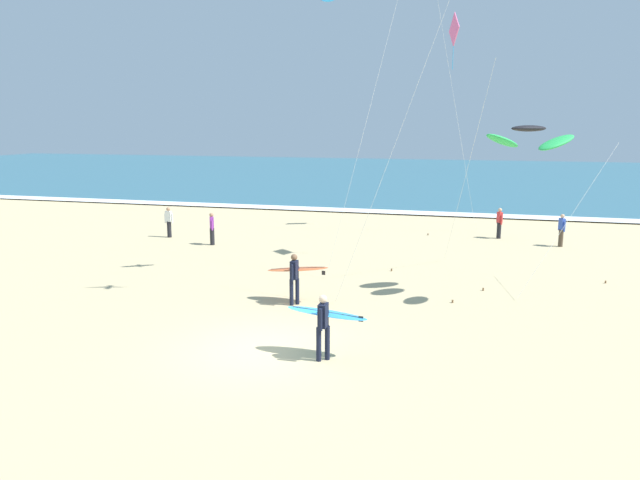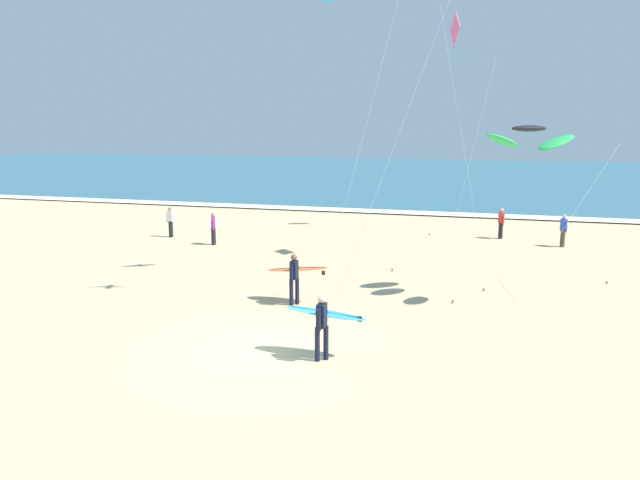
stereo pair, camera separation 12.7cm
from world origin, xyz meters
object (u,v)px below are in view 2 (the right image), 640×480
object	(u,v)px
surfer_lead	(323,318)
bystander_white_top	(171,222)
bystander_purple_top	(213,228)
kite_arc_charcoal_near	(529,137)
kite_diamond_rose_far	(456,37)
bystander_blue_top	(563,230)
bystander_red_top	(501,223)
surfer_trailing	(296,272)

from	to	relation	value
surfer_lead	bystander_white_top	xyz separation A→B (m)	(-11.96, 13.55, -0.23)
surfer_lead	bystander_purple_top	world-z (taller)	surfer_lead
kite_arc_charcoal_near	kite_diamond_rose_far	size ratio (longest dim) A/B	0.57
kite_diamond_rose_far	bystander_blue_top	xyz separation A→B (m)	(5.18, 4.69, -8.43)
bystander_white_top	bystander_red_top	bearing A→B (deg)	14.08
surfer_trailing	kite_diamond_rose_far	size ratio (longest dim) A/B	0.21
bystander_white_top	bystander_blue_top	size ratio (longest dim) A/B	1.00
kite_arc_charcoal_near	bystander_blue_top	world-z (taller)	kite_arc_charcoal_near
surfer_trailing	bystander_blue_top	distance (m)	15.46
bystander_white_top	kite_diamond_rose_far	bearing A→B (deg)	-7.53
bystander_purple_top	bystander_blue_top	bearing A→B (deg)	13.76
kite_arc_charcoal_near	bystander_blue_top	bearing A→B (deg)	75.85
kite_diamond_rose_far	bystander_purple_top	distance (m)	14.09
bystander_red_top	bystander_blue_top	bearing A→B (deg)	-25.70
kite_diamond_rose_far	bystander_white_top	bearing A→B (deg)	172.47
bystander_purple_top	kite_diamond_rose_far	bearing A→B (deg)	-3.38
surfer_trailing	kite_diamond_rose_far	distance (m)	11.91
surfer_lead	bystander_purple_top	distance (m)	15.23
kite_diamond_rose_far	bystander_white_top	xyz separation A→B (m)	(-14.29, 1.89, -8.43)
surfer_trailing	bystander_purple_top	size ratio (longest dim) A/B	1.33
surfer_lead	kite_arc_charcoal_near	size ratio (longest dim) A/B	0.36
kite_arc_charcoal_near	bystander_purple_top	world-z (taller)	kite_arc_charcoal_near
bystander_white_top	bystander_blue_top	bearing A→B (deg)	8.20
bystander_red_top	bystander_blue_top	size ratio (longest dim) A/B	1.00
kite_diamond_rose_far	bystander_blue_top	size ratio (longest dim) A/B	6.43
kite_diamond_rose_far	bystander_purple_top	bearing A→B (deg)	176.62
bystander_purple_top	bystander_white_top	world-z (taller)	same
kite_diamond_rose_far	bystander_blue_top	distance (m)	10.96
bystander_purple_top	bystander_white_top	distance (m)	3.26
bystander_purple_top	bystander_blue_top	xyz separation A→B (m)	(16.45, 4.03, 0.00)
bystander_red_top	bystander_white_top	world-z (taller)	same
surfer_lead	bystander_red_top	size ratio (longest dim) A/B	1.32
surfer_lead	bystander_white_top	world-z (taller)	surfer_lead
kite_diamond_rose_far	bystander_blue_top	world-z (taller)	kite_diamond_rose_far
kite_arc_charcoal_near	bystander_red_top	xyz separation A→B (m)	(-0.34, 11.28, -4.61)
surfer_trailing	kite_arc_charcoal_near	bearing A→B (deg)	17.22
bystander_red_top	bystander_white_top	size ratio (longest dim) A/B	1.00
surfer_trailing	kite_arc_charcoal_near	size ratio (longest dim) A/B	0.37
surfer_trailing	kite_diamond_rose_far	bearing A→B (deg)	59.20
kite_arc_charcoal_near	bystander_blue_top	xyz separation A→B (m)	(2.50, 9.91, -4.61)
bystander_white_top	surfer_trailing	bearing A→B (deg)	-43.33
kite_diamond_rose_far	bystander_red_top	bearing A→B (deg)	68.84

